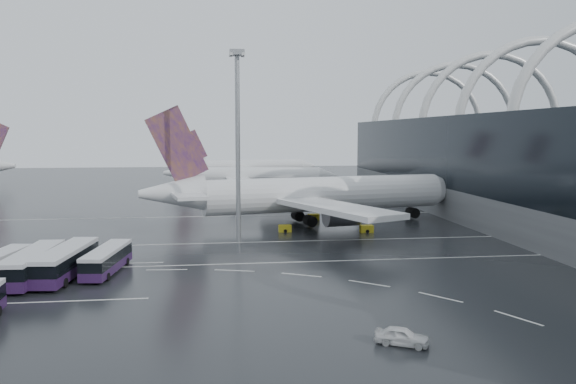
{
  "coord_description": "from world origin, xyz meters",
  "views": [
    {
      "loc": [
        -2.91,
        -72.71,
        16.66
      ],
      "look_at": [
        8.64,
        18.44,
        7.0
      ],
      "focal_mm": 35.0,
      "sensor_mm": 36.0,
      "label": 1
    }
  ],
  "objects": [
    {
      "name": "gse_cart_belly_a",
      "position": [
        21.98,
        18.27,
        0.6
      ],
      "size": [
        2.2,
        1.3,
        1.2
      ],
      "primitive_type": "cube",
      "color": "gold",
      "rests_on": "ground"
    },
    {
      "name": "lane_marking_mid",
      "position": [
        0.0,
        12.0,
        0.01
      ],
      "size": [
        120.0,
        0.25,
        0.01
      ],
      "primitive_type": "cube",
      "color": "silver",
      "rests_on": "ground"
    },
    {
      "name": "floodlight_mast",
      "position": [
        0.25,
        12.9,
        18.25
      ],
      "size": [
        2.22,
        2.22,
        29.01
      ],
      "color": "gray",
      "rests_on": "ground"
    },
    {
      "name": "bus_row_near_b",
      "position": [
        -23.82,
        -7.17,
        1.85
      ],
      "size": [
        3.73,
        13.83,
        3.37
      ],
      "rotation": [
        0.0,
        0.0,
        1.53
      ],
      "color": "#281239",
      "rests_on": "ground"
    },
    {
      "name": "ground",
      "position": [
        0.0,
        0.0,
        0.0
      ],
      "size": [
        420.0,
        420.0,
        0.0
      ],
      "primitive_type": "plane",
      "color": "black",
      "rests_on": "ground"
    },
    {
      "name": "van_curve_b",
      "position": [
        11.39,
        -31.41,
        0.72
      ],
      "size": [
        4.56,
        3.47,
        1.45
      ],
      "primitive_type": "imported",
      "rotation": [
        0.0,
        0.0,
        1.09
      ],
      "color": "silver",
      "rests_on": "ground"
    },
    {
      "name": "bus_bay_line_north",
      "position": [
        -24.0,
        0.0,
        0.01
      ],
      "size": [
        28.0,
        0.25,
        0.01
      ],
      "primitive_type": "cube",
      "color": "silver",
      "rests_on": "ground"
    },
    {
      "name": "airliner_main",
      "position": [
        13.79,
        27.68,
        5.34
      ],
      "size": [
        62.67,
        54.14,
        21.31
      ],
      "rotation": [
        0.0,
        0.0,
        0.2
      ],
      "color": "silver",
      "rests_on": "ground"
    },
    {
      "name": "airliner_gate_b",
      "position": [
        5.65,
        86.3,
        4.33
      ],
      "size": [
        49.78,
        44.28,
        17.3
      ],
      "rotation": [
        0.0,
        0.0,
        -0.16
      ],
      "color": "silver",
      "rests_on": "ground"
    },
    {
      "name": "bus_row_near_c",
      "position": [
        -20.42,
        -6.32,
        1.9
      ],
      "size": [
        4.65,
        14.27,
        3.45
      ],
      "rotation": [
        0.0,
        0.0,
        1.46
      ],
      "color": "#281239",
      "rests_on": "ground"
    },
    {
      "name": "gse_cart_belly_c",
      "position": [
        8.36,
        20.44,
        0.58
      ],
      "size": [
        2.14,
        1.26,
        1.17
      ],
      "primitive_type": "cube",
      "color": "gold",
      "rests_on": "ground"
    },
    {
      "name": "gse_cart_belly_e",
      "position": [
        15.4,
        32.61,
        0.59
      ],
      "size": [
        2.15,
        1.27,
        1.17
      ],
      "primitive_type": "cube",
      "color": "gold",
      "rests_on": "ground"
    },
    {
      "name": "lane_marking_near",
      "position": [
        0.0,
        -2.0,
        0.01
      ],
      "size": [
        120.0,
        0.25,
        0.01
      ],
      "primitive_type": "cube",
      "color": "silver",
      "rests_on": "ground"
    },
    {
      "name": "bus_row_near_d",
      "position": [
        -16.15,
        -4.61,
        1.63
      ],
      "size": [
        4.19,
        12.27,
        2.96
      ],
      "rotation": [
        0.0,
        0.0,
        1.45
      ],
      "color": "#281239",
      "rests_on": "ground"
    },
    {
      "name": "airliner_gate_c",
      "position": [
        7.7,
        126.43,
        4.48
      ],
      "size": [
        49.95,
        45.36,
        17.93
      ],
      "rotation": [
        0.0,
        0.0,
        0.23
      ],
      "color": "silver",
      "rests_on": "ground"
    },
    {
      "name": "bus_bay_line_south",
      "position": [
        -24.0,
        -16.0,
        0.01
      ],
      "size": [
        28.0,
        0.25,
        0.01
      ],
      "primitive_type": "cube",
      "color": "silver",
      "rests_on": "ground"
    },
    {
      "name": "lane_marking_far",
      "position": [
        0.0,
        40.0,
        0.01
      ],
      "size": [
        120.0,
        0.25,
        0.01
      ],
      "primitive_type": "cube",
      "color": "silver",
      "rests_on": "ground"
    }
  ]
}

